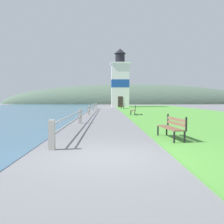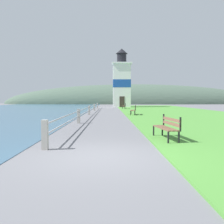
{
  "view_description": "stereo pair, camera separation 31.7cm",
  "coord_description": "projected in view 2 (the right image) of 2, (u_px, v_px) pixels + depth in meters",
  "views": [
    {
      "loc": [
        -0.01,
        -6.59,
        1.56
      ],
      "look_at": [
        0.53,
        17.16,
        0.3
      ],
      "focal_mm": 40.0,
      "sensor_mm": 36.0,
      "label": 1
    },
    {
      "loc": [
        0.3,
        -6.59,
        1.56
      ],
      "look_at": [
        0.53,
        17.16,
        0.3
      ],
      "focal_mm": 40.0,
      "sensor_mm": 36.0,
      "label": 2
    }
  ],
  "objects": [
    {
      "name": "park_bench_near",
      "position": [
        167.0,
        126.0,
        9.3
      ],
      "size": [
        0.66,
        1.86,
        0.94
      ],
      "rotation": [
        0.0,
        0.0,
        3.25
      ],
      "color": "brown",
      "rests_on": "ground_plane"
    },
    {
      "name": "park_bench_far",
      "position": [
        124.0,
        106.0,
        37.88
      ],
      "size": [
        0.61,
        1.64,
        0.94
      ],
      "rotation": [
        0.0,
        0.0,
        3.05
      ],
      "color": "brown",
      "rests_on": "ground_plane"
    },
    {
      "name": "seawall_railing",
      "position": [
        89.0,
        109.0,
        24.07
      ],
      "size": [
        0.18,
        33.13,
        0.92
      ],
      "color": "#A8A399",
      "rests_on": "ground_plane"
    },
    {
      "name": "lighthouse",
      "position": [
        122.0,
        82.0,
        46.18
      ],
      "size": [
        3.65,
        3.65,
        10.81
      ],
      "color": "white",
      "rests_on": "ground_plane"
    },
    {
      "name": "distant_hillside",
      "position": [
        135.0,
        104.0,
        76.58
      ],
      "size": [
        80.0,
        16.0,
        12.0
      ],
      "color": "#475B4C",
      "rests_on": "ground_plane"
    },
    {
      "name": "grass_verge",
      "position": [
        179.0,
        113.0,
        26.68
      ],
      "size": [
        12.0,
        59.92,
        0.06
      ],
      "color": "#4C8E38",
      "rests_on": "ground_plane"
    },
    {
      "name": "park_bench_midway",
      "position": [
        134.0,
        110.0,
        23.6
      ],
      "size": [
        0.7,
        1.94,
        0.94
      ],
      "rotation": [
        0.0,
        0.0,
        3.02
      ],
      "color": "brown",
      "rests_on": "ground_plane"
    },
    {
      "name": "ground_plane",
      "position": [
        98.0,
        157.0,
        6.66
      ],
      "size": [
        160.0,
        160.0,
        0.0
      ],
      "primitive_type": "plane",
      "color": "slate"
    }
  ]
}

